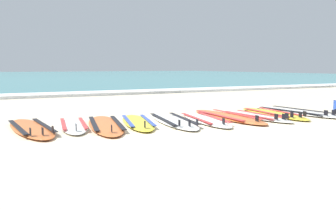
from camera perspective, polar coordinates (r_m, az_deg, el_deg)
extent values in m
plane|color=beige|center=(6.77, 1.78, -3.24)|extent=(80.00, 80.00, 0.00)
cube|color=teal|center=(43.31, -22.45, 4.26)|extent=(80.00, 60.00, 0.10)
cube|color=white|center=(14.24, -13.63, 1.73)|extent=(80.00, 1.33, 0.11)
ellipsoid|color=orange|center=(6.71, -20.86, -3.42)|extent=(0.79, 2.45, 0.07)
cube|color=black|center=(6.67, -22.71, -3.19)|extent=(0.22, 1.69, 0.01)
cube|color=black|center=(6.75, -19.06, -2.96)|extent=(0.22, 1.69, 0.01)
cube|color=black|center=(5.79, -19.23, -3.93)|extent=(0.02, 0.09, 0.11)
cube|color=black|center=(5.82, -20.95, -3.95)|extent=(0.02, 0.09, 0.11)
cube|color=black|center=(5.88, -17.76, -3.73)|extent=(0.02, 0.09, 0.11)
ellipsoid|color=white|center=(6.77, -14.76, -3.14)|extent=(0.76, 1.98, 0.07)
cube|color=#D13838|center=(6.76, -16.24, -2.85)|extent=(0.26, 1.35, 0.01)
cube|color=#D13838|center=(6.78, -13.30, -2.74)|extent=(0.26, 1.35, 0.01)
cube|color=black|center=(6.02, -14.33, -3.41)|extent=(0.02, 0.09, 0.11)
ellipsoid|color=orange|center=(6.72, -9.83, -3.10)|extent=(1.06, 2.49, 0.07)
cube|color=black|center=(6.69, -11.69, -2.82)|extent=(0.41, 1.68, 0.01)
cube|color=black|center=(6.74, -7.99, -2.69)|extent=(0.41, 1.68, 0.01)
cube|color=black|center=(5.78, -8.91, -3.68)|extent=(0.03, 0.09, 0.11)
ellipsoid|color=yellow|center=(6.95, -4.81, -2.73)|extent=(1.01, 2.19, 0.07)
cube|color=#334CB2|center=(6.92, -6.38, -2.44)|extent=(0.42, 1.46, 0.01)
cube|color=#334CB2|center=(6.97, -3.26, -2.35)|extent=(0.42, 1.46, 0.01)
cube|color=black|center=(6.12, -3.69, -3.07)|extent=(0.03, 0.09, 0.11)
ellipsoid|color=white|center=(7.14, 0.81, -2.47)|extent=(1.00, 2.47, 0.07)
cube|color=black|center=(7.07, -0.86, -2.22)|extent=(0.37, 1.67, 0.01)
cube|color=black|center=(7.20, 2.45, -2.07)|extent=(0.37, 1.67, 0.01)
cube|color=black|center=(6.25, 3.42, -2.88)|extent=(0.03, 0.09, 0.11)
cube|color=black|center=(6.25, 1.81, -2.87)|extent=(0.03, 0.09, 0.11)
cube|color=black|center=(6.36, 4.63, -2.72)|extent=(0.03, 0.09, 0.11)
ellipsoid|color=silver|center=(7.31, 5.84, -2.30)|extent=(0.89, 2.24, 0.07)
cube|color=#D13838|center=(7.23, 4.42, -2.06)|extent=(0.32, 1.52, 0.01)
cube|color=#D13838|center=(7.38, 7.25, -1.92)|extent=(0.32, 1.52, 0.01)
cube|color=black|center=(6.53, 8.78, -2.55)|extent=(0.03, 0.09, 0.11)
ellipsoid|color=orange|center=(7.82, 9.38, -1.80)|extent=(0.72, 2.54, 0.07)
cube|color=#D13838|center=(7.69, 7.98, -1.60)|extent=(0.15, 1.77, 0.01)
cube|color=#D13838|center=(7.94, 10.74, -1.41)|extent=(0.15, 1.77, 0.01)
cube|color=black|center=(7.02, 13.89, -2.06)|extent=(0.02, 0.09, 0.11)
ellipsoid|color=silver|center=(7.97, 13.47, -1.74)|extent=(0.65, 2.13, 0.07)
cube|color=#D13838|center=(7.84, 12.48, -1.54)|extent=(0.16, 1.47, 0.01)
cube|color=#D13838|center=(8.10, 14.46, -1.35)|extent=(0.16, 1.47, 0.01)
cube|color=black|center=(7.39, 17.86, -1.76)|extent=(0.02, 0.09, 0.11)
cube|color=black|center=(7.33, 16.75, -1.80)|extent=(0.02, 0.09, 0.11)
cube|color=black|center=(7.54, 18.26, -1.63)|extent=(0.02, 0.09, 0.11)
ellipsoid|color=yellow|center=(8.54, 16.24, -1.30)|extent=(0.86, 2.39, 0.07)
cube|color=#D13838|center=(8.41, 15.09, -1.09)|extent=(0.27, 1.64, 0.01)
cube|color=#D13838|center=(8.66, 17.37, -0.96)|extent=(0.27, 1.64, 0.01)
cube|color=black|center=(7.82, 20.20, -1.43)|extent=(0.02, 0.09, 0.11)
cube|color=black|center=(7.76, 19.00, -1.44)|extent=(0.02, 0.09, 0.11)
cube|color=black|center=(7.97, 20.81, -1.32)|extent=(0.02, 0.09, 0.11)
ellipsoid|color=white|center=(9.03, 19.54, -1.01)|extent=(0.81, 2.58, 0.07)
cube|color=black|center=(8.86, 18.60, -0.85)|extent=(0.21, 1.78, 0.01)
cube|color=black|center=(9.21, 20.46, -0.66)|extent=(0.21, 1.78, 0.01)
cube|color=black|center=(8.43, 24.74, -1.10)|extent=(0.02, 0.09, 0.11)
cube|color=black|center=(8.32, 23.71, -1.14)|extent=(0.02, 0.09, 0.11)
cube|color=black|center=(8.61, 25.07, -0.97)|extent=(0.02, 0.09, 0.11)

